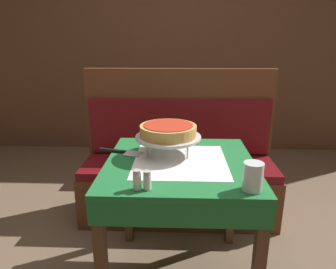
{
  "coord_description": "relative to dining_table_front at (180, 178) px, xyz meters",
  "views": [
    {
      "loc": [
        -0.01,
        -1.42,
        1.31
      ],
      "look_at": [
        -0.06,
        0.06,
        0.85
      ],
      "focal_mm": 32.0,
      "sensor_mm": 36.0,
      "label": 1
    }
  ],
  "objects": [
    {
      "name": "dining_table_front",
      "position": [
        0.0,
        0.0,
        0.0
      ],
      "size": [
        0.76,
        0.76,
        0.73
      ],
      "color": "#1E6B33",
      "rests_on": "ground_plane"
    },
    {
      "name": "dining_table_rear",
      "position": [
        -0.1,
        1.72,
        -0.02
      ],
      "size": [
        0.75,
        0.75,
        0.74
      ],
      "color": "red",
      "rests_on": "ground_plane"
    },
    {
      "name": "booth_bench",
      "position": [
        -0.01,
        0.7,
        -0.31
      ],
      "size": [
        1.46,
        0.47,
        1.12
      ],
      "color": "brown",
      "rests_on": "ground_plane"
    },
    {
      "name": "back_wall_panel",
      "position": [
        0.0,
        2.26,
        0.56
      ],
      "size": [
        6.0,
        0.04,
        2.4
      ],
      "primitive_type": "cube",
      "color": "brown",
      "rests_on": "ground_plane"
    },
    {
      "name": "pizza_pan_stand",
      "position": [
        -0.06,
        0.09,
        0.19
      ],
      "size": [
        0.35,
        0.35,
        0.1
      ],
      "color": "#ADADB2",
      "rests_on": "dining_table_front"
    },
    {
      "name": "deep_dish_pizza",
      "position": [
        -0.06,
        0.09,
        0.23
      ],
      "size": [
        0.3,
        0.3,
        0.06
      ],
      "color": "tan",
      "rests_on": "pizza_pan_stand"
    },
    {
      "name": "pizza_server",
      "position": [
        -0.32,
        0.11,
        0.1
      ],
      "size": [
        0.26,
        0.12,
        0.01
      ],
      "color": "#BCBCC1",
      "rests_on": "dining_table_front"
    },
    {
      "name": "water_glass_near",
      "position": [
        0.29,
        -0.3,
        0.16
      ],
      "size": [
        0.08,
        0.08,
        0.12
      ],
      "color": "silver",
      "rests_on": "dining_table_front"
    },
    {
      "name": "salt_shaker",
      "position": [
        -0.18,
        -0.31,
        0.14
      ],
      "size": [
        0.03,
        0.03,
        0.08
      ],
      "color": "silver",
      "rests_on": "dining_table_front"
    },
    {
      "name": "pepper_shaker",
      "position": [
        -0.14,
        -0.31,
        0.14
      ],
      "size": [
        0.03,
        0.03,
        0.08
      ],
      "color": "silver",
      "rests_on": "dining_table_front"
    },
    {
      "name": "napkin_holder",
      "position": [
        -0.04,
        0.33,
        0.14
      ],
      "size": [
        0.1,
        0.05,
        0.09
      ],
      "color": "#B2B2B7",
      "rests_on": "dining_table_front"
    },
    {
      "name": "condiment_caddy",
      "position": [
        -0.21,
        1.71,
        0.13
      ],
      "size": [
        0.15,
        0.15,
        0.16
      ],
      "color": "black",
      "rests_on": "dining_table_rear"
    }
  ]
}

